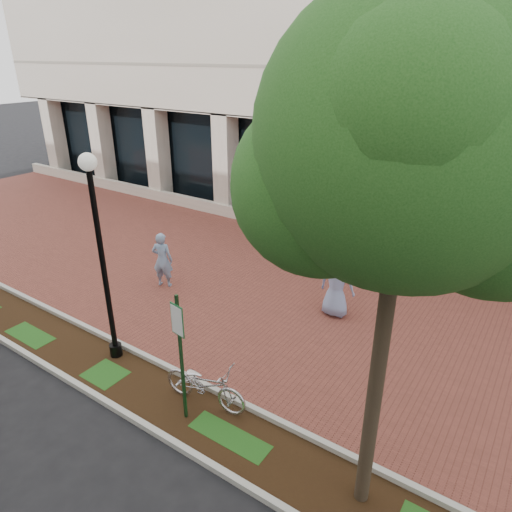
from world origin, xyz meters
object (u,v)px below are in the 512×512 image
Objects in this scene: pedestrian_right at (337,282)px; lamppost at (101,251)px; locked_bicycle at (205,384)px; bollard at (494,270)px; pedestrian_left at (163,260)px; parking_sign at (180,344)px; street_tree at (412,158)px; pedestrian_mid at (310,244)px.

lamppost is at bearing 50.12° from pedestrian_right.
locked_bicycle is 0.96× the size of pedestrian_right.
pedestrian_left is at bearing -145.93° from bollard.
pedestrian_left is (-4.33, 3.22, 0.37)m from locked_bicycle.
pedestrian_right is (0.73, 5.12, -0.74)m from parking_sign.
street_tree reaches higher than lamppost.
pedestrian_right is 5.25m from bollard.
street_tree is 4.38× the size of pedestrian_mid.
pedestrian_left is 1.01× the size of pedestrian_mid.
parking_sign is at bearing 71.48° from pedestrian_mid.
parking_sign is 1.46× the size of locked_bicycle.
lamppost is 7.13m from pedestrian_mid.
bollard is at bearing -30.56° from locked_bicycle.
pedestrian_mid is at bearing 108.88° from parking_sign.
pedestrian_mid is 2.94m from pedestrian_right.
parking_sign is at bearing -175.01° from street_tree.
street_tree is 10.20m from bollard.
parking_sign is 2.90m from lamppost.
locked_bicycle is 1.10× the size of pedestrian_mid.
parking_sign is 1.61× the size of pedestrian_mid.
lamppost is at bearing 177.55° from street_tree.
lamppost is 4.67× the size of bollard.
bollard is (0.39, 8.96, -4.87)m from street_tree.
pedestrian_right is at bearing 103.62° from pedestrian_mid.
parking_sign is 1.32m from locked_bicycle.
locked_bicycle is at bearing -1.12° from lamppost.
parking_sign reaches higher than pedestrian_left.
lamppost is 3.50m from locked_bicycle.
pedestrian_right is at bearing 53.19° from lamppost.
pedestrian_left is (-4.25, 3.74, -0.84)m from parking_sign.
locked_bicycle is at bearing 78.88° from pedestrian_right.
lamppost is 5.93m from pedestrian_right.
pedestrian_mid is at bearing -151.75° from pedestrian_left.
pedestrian_right is at bearing 91.27° from parking_sign.
pedestrian_left is 4.69m from pedestrian_mid.
pedestrian_mid is (1.45, 6.75, -1.81)m from lamppost.
lamppost is at bearing -127.21° from bollard.
bollard is (3.85, 8.74, 0.03)m from locked_bicycle.
locked_bicycle is at bearing 176.49° from street_tree.
pedestrian_left reaches higher than pedestrian_mid.
street_tree is at bearing 14.37° from parking_sign.
bollard is (3.92, 9.26, -1.18)m from parking_sign.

